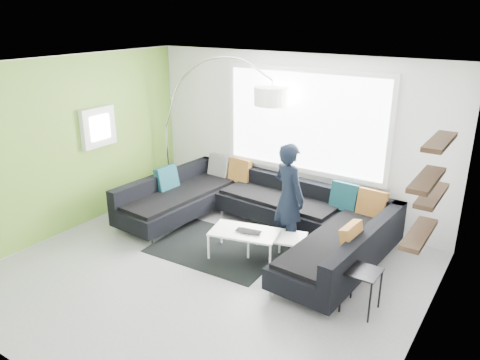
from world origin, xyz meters
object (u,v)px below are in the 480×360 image
object	(u,v)px
arc_lamp	(166,127)
person	(289,197)
side_table	(361,290)
laptop	(247,233)
coffee_table	(261,244)
sectional_sofa	(252,217)

from	to	relation	value
arc_lamp	person	size ratio (longest dim) A/B	1.65
side_table	laptop	bearing A→B (deg)	171.18
person	coffee_table	bearing A→B (deg)	95.19
sectional_sofa	arc_lamp	world-z (taller)	arc_lamp
sectional_sofa	laptop	bearing A→B (deg)	-60.36
arc_lamp	person	distance (m)	3.11
sectional_sofa	person	world-z (taller)	person
coffee_table	sectional_sofa	bearing A→B (deg)	121.55
laptop	arc_lamp	bearing A→B (deg)	143.43
coffee_table	person	size ratio (longest dim) A/B	0.76
side_table	person	bearing A→B (deg)	147.08
sectional_sofa	arc_lamp	xyz separation A→B (m)	(-2.41, 0.77, 0.98)
coffee_table	person	distance (m)	0.81
person	laptop	bearing A→B (deg)	91.50
side_table	laptop	distance (m)	1.83
coffee_table	side_table	world-z (taller)	side_table
arc_lamp	person	bearing A→B (deg)	-12.69
coffee_table	arc_lamp	distance (m)	3.26
coffee_table	person	bearing A→B (deg)	56.94
coffee_table	arc_lamp	bearing A→B (deg)	143.61
sectional_sofa	laptop	xyz separation A→B (m)	(0.28, -0.59, 0.05)
sectional_sofa	side_table	xyz separation A→B (m)	(2.08, -0.87, -0.11)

